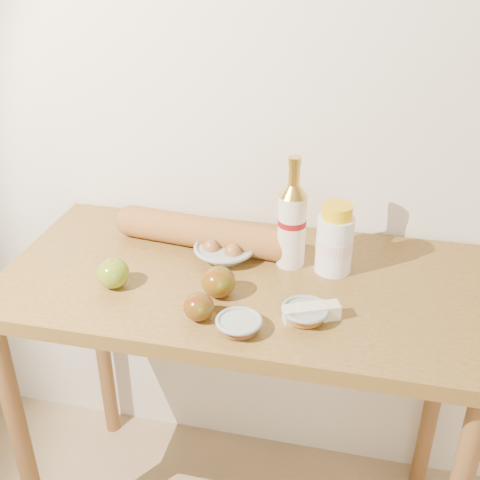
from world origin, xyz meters
name	(u,v)px	position (x,y,z in m)	size (l,w,h in m)	color
back_wall	(270,83)	(0.00, 1.51, 1.30)	(3.50, 0.02, 2.60)	silver
table	(243,317)	(0.00, 1.18, 0.78)	(1.20, 0.60, 0.90)	olive
bourbon_bottle	(292,223)	(0.11, 1.27, 1.02)	(0.08, 0.08, 0.29)	beige
cream_bottle	(335,241)	(0.21, 1.26, 0.98)	(0.10, 0.10, 0.18)	white
egg_bowl	(225,250)	(-0.07, 1.26, 0.92)	(0.18, 0.18, 0.06)	#96A49F
baguette	(205,233)	(-0.13, 1.30, 0.94)	(0.53, 0.14, 0.09)	#AE7235
apple_yellowgreen	(113,273)	(-0.29, 1.07, 0.94)	(0.09, 0.09, 0.07)	olive
apple_redgreen_front	(199,307)	(-0.06, 0.99, 0.93)	(0.07, 0.07, 0.06)	maroon
apple_redgreen_right	(218,282)	(-0.04, 1.09, 0.94)	(0.10, 0.10, 0.07)	maroon
sugar_bowl	(239,324)	(0.04, 0.97, 0.92)	(0.12, 0.12, 0.03)	#8E9B95
syrup_bowl	(305,313)	(0.17, 1.04, 0.92)	(0.12, 0.12, 0.03)	gray
butter_stick	(312,313)	(0.19, 1.04, 0.92)	(0.13, 0.08, 0.04)	beige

